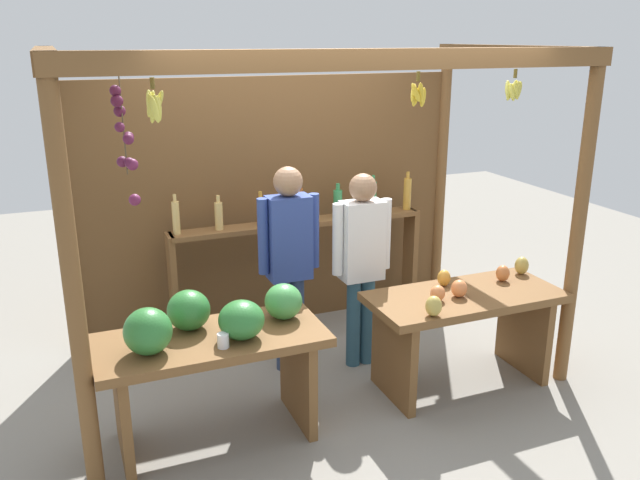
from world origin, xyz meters
The scene contains 7 objects.
ground_plane centered at (0.00, 0.00, 0.00)m, with size 12.00×12.00×0.00m, color gray.
market_stall centered at (-0.01, 0.45, 1.40)m, with size 3.51×1.92×2.44m.
fruit_counter_left centered at (-0.93, -0.68, 0.67)m, with size 1.42×0.64×1.01m.
fruit_counter_right centered at (0.93, -0.68, 0.55)m, with size 1.42×0.64×0.87m.
bottle_shelf_unit centered at (0.18, 0.68, 0.81)m, with size 2.25×0.22×1.35m.
vendor_man centered at (-0.16, 0.03, 0.96)m, with size 0.48×0.22×1.61m.
vendor_woman centered at (0.37, -0.11, 0.92)m, with size 0.48×0.21×1.54m.
Camera 1 is at (-1.69, -4.33, 2.50)m, focal length 36.50 mm.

